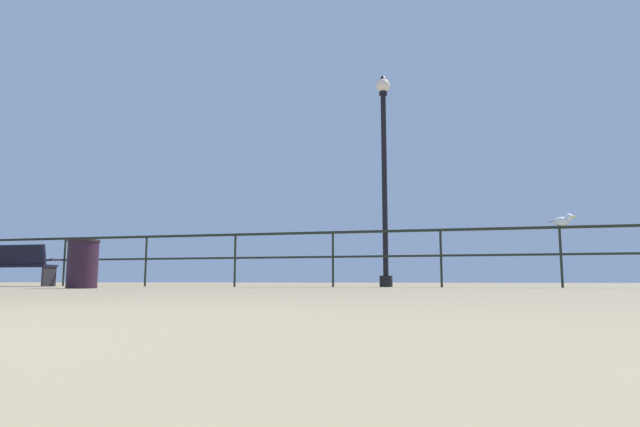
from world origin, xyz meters
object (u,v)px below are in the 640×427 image
(seagull_on_rail, at_px, (563,220))
(lamppost_center, at_px, (384,168))
(trash_bin, at_px, (83,264))
(bench_far_left, at_px, (18,263))

(seagull_on_rail, bearing_deg, lamppost_center, 174.37)
(lamppost_center, distance_m, trash_bin, 5.84)
(bench_far_left, height_order, trash_bin, bench_far_left)
(bench_far_left, relative_size, trash_bin, 2.00)
(bench_far_left, bearing_deg, seagull_on_rail, 3.47)
(bench_far_left, xyz_separation_m, lamppost_center, (7.86, 0.99, 1.88))
(lamppost_center, relative_size, trash_bin, 5.55)
(bench_far_left, relative_size, seagull_on_rail, 3.60)
(bench_far_left, bearing_deg, lamppost_center, 7.17)
(lamppost_center, bearing_deg, seagull_on_rail, -5.63)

